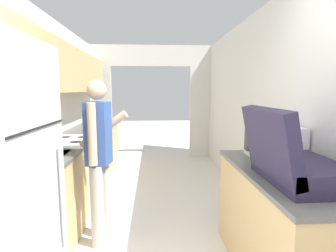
{
  "coord_description": "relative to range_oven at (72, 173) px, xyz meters",
  "views": [
    {
      "loc": [
        0.02,
        -1.07,
        1.52
      ],
      "look_at": [
        0.23,
        2.38,
        1.05
      ],
      "focal_mm": 28.0,
      "sensor_mm": 36.0,
      "label": 1
    }
  ],
  "objects": [
    {
      "name": "wall_left",
      "position": [
        -0.26,
        -0.07,
        1.01
      ],
      "size": [
        0.38,
        7.2,
        2.5
      ],
      "color": "silver",
      "rests_on": "ground_plane"
    },
    {
      "name": "wall_right",
      "position": [
        2.38,
        -0.45,
        0.79
      ],
      "size": [
        0.06,
        7.2,
        2.5
      ],
      "color": "silver",
      "rests_on": "ground_plane"
    },
    {
      "name": "person",
      "position": [
        0.52,
        -0.8,
        0.41
      ],
      "size": [
        0.52,
        0.42,
        1.62
      ],
      "rotation": [
        0.0,
        0.0,
        1.4
      ],
      "color": "#9E9E9E",
      "rests_on": "ground_plane"
    },
    {
      "name": "wall_far_with_doorway",
      "position": [
        1.02,
        2.58,
        0.99
      ],
      "size": [
        3.05,
        0.06,
        2.5
      ],
      "color": "silver",
      "rests_on": "ground_plane"
    },
    {
      "name": "range_oven",
      "position": [
        0.0,
        0.0,
        0.0
      ],
      "size": [
        0.66,
        0.76,
        1.05
      ],
      "color": "white",
      "rests_on": "ground_plane"
    },
    {
      "name": "counter_left",
      "position": [
        -0.01,
        0.62,
        -0.0
      ],
      "size": [
        0.62,
        3.75,
        0.91
      ],
      "color": "tan",
      "rests_on": "ground_plane"
    },
    {
      "name": "counter_right",
      "position": [
        2.05,
        -1.44,
        -0.01
      ],
      "size": [
        0.62,
        1.45,
        0.91
      ],
      "color": "tan",
      "rests_on": "ground_plane"
    },
    {
      "name": "microwave",
      "position": [
        2.13,
        -1.06,
        0.6
      ],
      "size": [
        0.39,
        0.47,
        0.3
      ],
      "color": "white",
      "rests_on": "counter_right"
    },
    {
      "name": "suitcase",
      "position": [
        1.96,
        -1.68,
        0.59
      ],
      "size": [
        0.55,
        0.67,
        0.51
      ],
      "color": "#231E38",
      "rests_on": "counter_right"
    }
  ]
}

